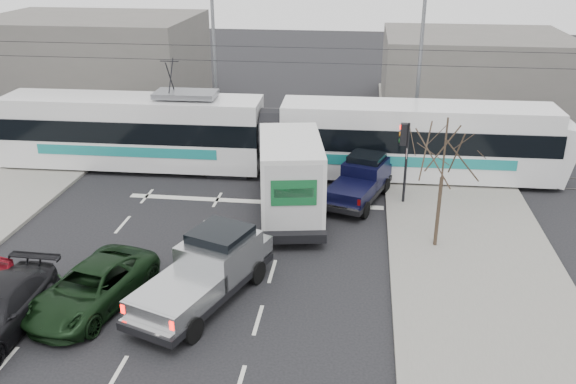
# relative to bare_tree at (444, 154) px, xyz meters

# --- Properties ---
(ground) EXTENTS (120.00, 120.00, 0.00)m
(ground) POSITION_rel_bare_tree_xyz_m (-7.60, -2.50, -3.79)
(ground) COLOR black
(ground) RESTS_ON ground
(sidewalk_right) EXTENTS (6.00, 60.00, 0.15)m
(sidewalk_right) POSITION_rel_bare_tree_xyz_m (1.40, -2.50, -3.72)
(sidewalk_right) COLOR gray
(sidewalk_right) RESTS_ON ground
(rails) EXTENTS (60.00, 1.60, 0.03)m
(rails) POSITION_rel_bare_tree_xyz_m (-7.60, 7.50, -3.78)
(rails) COLOR #33302D
(rails) RESTS_ON ground
(building_left) EXTENTS (14.00, 10.00, 6.00)m
(building_left) POSITION_rel_bare_tree_xyz_m (-21.60, 19.50, -0.79)
(building_left) COLOR #65605C
(building_left) RESTS_ON ground
(building_right) EXTENTS (12.00, 10.00, 5.00)m
(building_right) POSITION_rel_bare_tree_xyz_m (4.40, 21.50, -1.29)
(building_right) COLOR #65605C
(building_right) RESTS_ON ground
(bare_tree) EXTENTS (2.40, 2.40, 5.00)m
(bare_tree) POSITION_rel_bare_tree_xyz_m (0.00, 0.00, 0.00)
(bare_tree) COLOR #47382B
(bare_tree) RESTS_ON ground
(traffic_signal) EXTENTS (0.44, 0.44, 3.60)m
(traffic_signal) POSITION_rel_bare_tree_xyz_m (-1.13, 4.00, -1.05)
(traffic_signal) COLOR black
(traffic_signal) RESTS_ON ground
(street_lamp_near) EXTENTS (2.38, 0.25, 9.00)m
(street_lamp_near) POSITION_rel_bare_tree_xyz_m (-0.29, 11.50, 1.32)
(street_lamp_near) COLOR slate
(street_lamp_near) RESTS_ON ground
(street_lamp_far) EXTENTS (2.38, 0.25, 9.00)m
(street_lamp_far) POSITION_rel_bare_tree_xyz_m (-11.79, 13.50, 1.32)
(street_lamp_far) COLOR slate
(street_lamp_far) RESTS_ON ground
(catenary) EXTENTS (60.00, 0.20, 7.00)m
(catenary) POSITION_rel_bare_tree_xyz_m (-7.60, 7.50, 0.09)
(catenary) COLOR black
(catenary) RESTS_ON ground
(tram) EXTENTS (26.96, 3.18, 5.49)m
(tram) POSITION_rel_bare_tree_xyz_m (-7.40, 7.19, -1.84)
(tram) COLOR white
(tram) RESTS_ON ground
(silver_pickup) EXTENTS (3.91, 6.18, 2.13)m
(silver_pickup) POSITION_rel_bare_tree_xyz_m (-7.70, -4.38, -2.73)
(silver_pickup) COLOR black
(silver_pickup) RESTS_ON ground
(box_truck) EXTENTS (3.58, 7.39, 3.54)m
(box_truck) POSITION_rel_bare_tree_xyz_m (-5.86, 2.32, -2.04)
(box_truck) COLOR black
(box_truck) RESTS_ON ground
(navy_pickup) EXTENTS (3.09, 4.97, 1.97)m
(navy_pickup) POSITION_rel_bare_tree_xyz_m (-2.88, 4.31, -2.82)
(navy_pickup) COLOR black
(navy_pickup) RESTS_ON ground
(green_car) EXTENTS (3.40, 5.37, 1.38)m
(green_car) POSITION_rel_bare_tree_xyz_m (-11.27, -5.36, -3.10)
(green_car) COLOR black
(green_car) RESTS_ON ground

